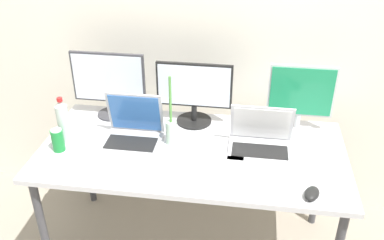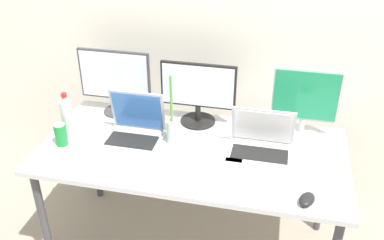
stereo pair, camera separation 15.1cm
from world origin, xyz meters
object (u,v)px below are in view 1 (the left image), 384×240
Objects in this scene: mouse_by_keyboard at (312,193)px; keyboard_main at (203,163)px; monitor_left at (109,82)px; monitor_center at (194,91)px; bamboo_vase at (171,130)px; work_desk at (192,158)px; laptop_silver at (133,131)px; monitor_right at (301,96)px; water_bottle at (63,121)px; laptop_secondary at (260,140)px; soda_can_near_keyboard at (58,140)px.

keyboard_main is at bearing -178.08° from mouse_by_keyboard.
monitor_left is 1.00× the size of monitor_center.
work_desk is at bearing -18.30° from bamboo_vase.
laptop_silver reaches higher than keyboard_main.
monitor_center is 1.07× the size of keyboard_main.
bamboo_vase is (-0.69, -0.26, -0.13)m from monitor_right.
laptop_silver is 0.38m from water_bottle.
mouse_by_keyboard is 0.26× the size of bamboo_vase.
laptop_secondary is 2.65× the size of soda_can_near_keyboard.
monitor_left is at bearing 145.21° from keyboard_main.
monitor_left is 0.96m from laptop_secondary.
monitor_left is 0.37m from water_bottle.
bamboo_vase is at bearing -178.83° from laptop_secondary.
keyboard_main is (-0.50, -0.43, -0.20)m from monitor_right.
work_desk is 3.75× the size of monitor_center.
soda_can_near_keyboard is (-1.31, 0.20, 0.04)m from mouse_by_keyboard.
bamboo_vase is at bearing 138.31° from keyboard_main.
monitor_right reaches higher than laptop_silver.
soda_can_near_keyboard is (0.00, -0.10, -0.06)m from water_bottle.
keyboard_main reaches higher than work_desk.
monitor_center is (-0.03, 0.29, 0.26)m from work_desk.
water_bottle is 0.11m from soda_can_near_keyboard.
laptop_silver is (-0.91, -0.27, -0.15)m from monitor_right.
laptop_silver is at bearing 7.66° from water_bottle.
monitor_right is 1.27× the size of laptop_silver.
bamboo_vase is at bearing -159.74° from monitor_right.
monitor_left is 1.65× the size of water_bottle.
laptop_silver is 2.94× the size of mouse_by_keyboard.
monitor_center is at bearing 104.46° from keyboard_main.
laptop_silver is 1.17× the size of water_bottle.
monitor_center is 0.29m from bamboo_vase.
bamboo_vase reaches higher than laptop_silver.
work_desk is 3.74× the size of monitor_left.
soda_can_near_keyboard is at bearing -89.60° from water_bottle.
laptop_silver is 0.40m from soda_can_near_keyboard.
laptop_secondary is at bearing 1.63° from laptop_silver.
monitor_right reaches higher than keyboard_main.
work_desk is 0.19m from bamboo_vase.
mouse_by_keyboard is at bearing -20.06° from laptop_silver.
keyboard_main is 1.02× the size of bamboo_vase.
mouse_by_keyboard is at bearing -56.33° from laptop_secondary.
bamboo_vase is at bearing 174.25° from mouse_by_keyboard.
laptop_secondary is 0.35m from keyboard_main.
mouse_by_keyboard is at bearing -87.02° from monitor_right.
monitor_left is 1.11× the size of monitor_right.
laptop_secondary is 0.81× the size of keyboard_main.
keyboard_main is at bearing -8.57° from water_bottle.
monitor_right is at bearing 17.84° from soda_can_near_keyboard.
keyboard_main is 0.28m from bamboo_vase.
laptop_silver is at bearing 158.02° from keyboard_main.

